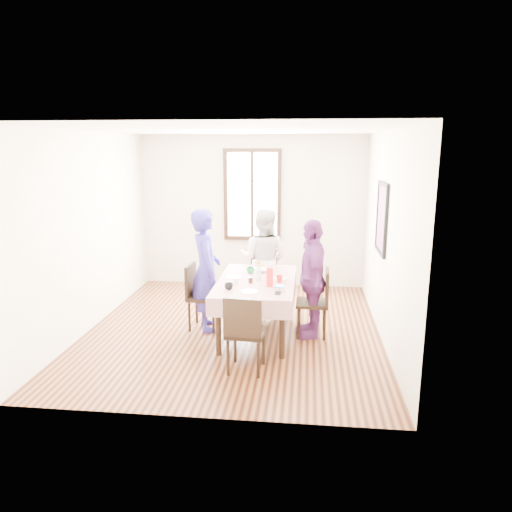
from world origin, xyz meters
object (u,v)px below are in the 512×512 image
Objects in this scene: chair_left at (204,297)px; person_right at (311,279)px; dining_table at (256,308)px; chair_right at (312,303)px; chair_near at (246,332)px; person_left at (205,270)px; chair_far at (264,280)px; person_far at (264,260)px.

person_right is (1.46, -0.10, 0.33)m from chair_left.
dining_table is 1.71× the size of chair_left.
chair_right is at bearing 3.76° from dining_table.
chair_near is (0.74, -1.22, 0.00)m from chair_left.
chair_right is (0.74, 0.05, 0.08)m from dining_table.
chair_near is at bearing -168.83° from person_left.
dining_table is at bearing 94.78° from chair_right.
chair_left and chair_far have the same top height.
chair_far is (-0.74, 1.02, 0.00)m from chair_right.
person_left is 1.16m from person_far.
chair_far is (0.00, 1.07, 0.08)m from dining_table.
person_right reaches higher than chair_left.
chair_right is 0.54× the size of person_left.
chair_far is 0.54× the size of person_left.
chair_right is 1.00× the size of chair_far.
chair_near is 2.15m from person_far.
chair_left is 0.39m from person_left.
chair_left is at bearing 70.51° from person_left.
dining_table is 1.71× the size of chair_right.
dining_table is 0.83m from person_right.
chair_left is 1.00× the size of chair_right.
dining_table is 0.99× the size of person_far.
chair_left is at bearing 87.26° from chair_right.
person_right is (0.72, 0.05, 0.41)m from dining_table.
chair_near is (0.00, -2.15, 0.00)m from chair_far.
chair_left is 0.54× the size of person_left.
chair_right is 1.29m from person_far.
person_far and person_right have the same top height.
person_left is at bearing 93.75° from chair_left.
person_left is at bearing 64.48° from person_far.
person_left is (0.02, 0.00, 0.39)m from chair_left.
chair_right is 0.58× the size of person_right.
chair_far is at bearing 145.05° from chair_left.
chair_left reaches higher than dining_table.
person_far reaches higher than chair_far.
chair_right is at bearing 139.49° from person_far.
chair_far is 1.24m from person_left.
person_right is at bearing 91.02° from chair_right.
chair_near is 0.54× the size of person_left.
chair_near is (-0.74, -1.12, 0.00)m from chair_right.
chair_left is 1.49m from chair_right.
person_left reaches higher than chair_far.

